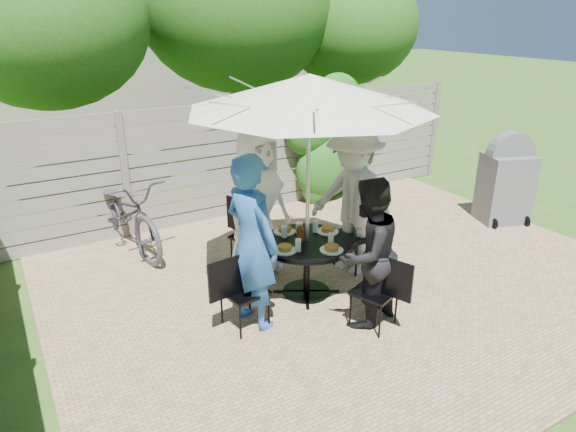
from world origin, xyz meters
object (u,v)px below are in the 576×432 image
patio_table (307,257)px  glass_right (315,226)px  chair_left (244,306)px  coffee_cup (299,228)px  glass_back (284,232)px  person_back (257,203)px  syrup_jug (300,235)px  bbq_grill (506,182)px  glass_left (298,245)px  umbrella (309,92)px  plate_back (285,230)px  plate_front (332,249)px  glass_front (331,239)px  person_front (367,254)px  person_left (252,243)px  plate_left (285,249)px  chair_back (251,248)px  chair_right (357,247)px  person_right (353,201)px  chair_front (375,305)px  plate_right (328,230)px  bicycle (125,213)px

patio_table → glass_right: size_ratio=9.13×
chair_left → coffee_cup: bearing=18.8°
glass_back → glass_right: (0.39, -0.05, 0.00)m
person_back → syrup_jug: (0.15, -0.77, -0.16)m
bbq_grill → glass_left: bearing=-152.6°
umbrella → coffee_cup: umbrella is taller
plate_back → syrup_jug: size_ratio=1.62×
plate_front → glass_left: bearing=150.6°
chair_left → plate_back: (0.84, 0.60, 0.45)m
patio_table → glass_right: 0.39m
glass_front → glass_right: same height
glass_back → plate_back: bearing=58.9°
plate_front → person_front: bearing=-74.9°
person_left → plate_left: (0.45, 0.12, -0.23)m
chair_back → plate_back: 0.75m
chair_right → coffee_cup: bearing=-7.0°
umbrella → person_right: size_ratio=1.68×
person_left → chair_front: 1.44m
person_right → syrup_jug: person_right is taller
person_front → person_left: bearing=-45.0°
plate_front → chair_front: bearing=-74.7°
glass_front → glass_back: bearing=127.1°
chair_right → person_right: person_right is taller
plate_right → coffee_cup: size_ratio=2.17×
patio_table → person_back: size_ratio=0.69×
chair_left → chair_front: bearing=-37.8°
plate_front → coffee_cup: bearing=95.3°
bicycle → chair_front: bearing=-72.3°
plate_right → chair_front: bearing=-95.3°
plate_left → coffee_cup: (0.39, 0.33, 0.04)m
chair_left → plate_front: (1.03, -0.10, 0.45)m
umbrella → glass_front: bearing=-52.9°
bicycle → plate_back: bearing=-65.3°
person_back → bbq_grill: bearing=-21.7°
chair_back → bicycle: size_ratio=0.44×
person_left → plate_front: bearing=-113.4°
plate_left → plate_front: bearing=-29.9°
syrup_jug → bicycle: size_ratio=0.08×
plate_left → plate_front: size_ratio=1.00×
plate_right → syrup_jug: bearing=-171.7°
person_front → bicycle: person_front is taller
bbq_grill → person_left: bearing=-152.9°
syrup_jug → person_right: bearing=11.9°
person_left → umbrella: bearing=-90.0°
plate_right → syrup_jug: size_ratio=1.63×
umbrella → bbq_grill: 4.21m
person_right → coffee_cup: person_right is taller
person_front → chair_right: (0.72, 1.05, -0.52)m
chair_back → person_back: bearing=-3.4°
syrup_jug → person_back: bearing=100.7°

